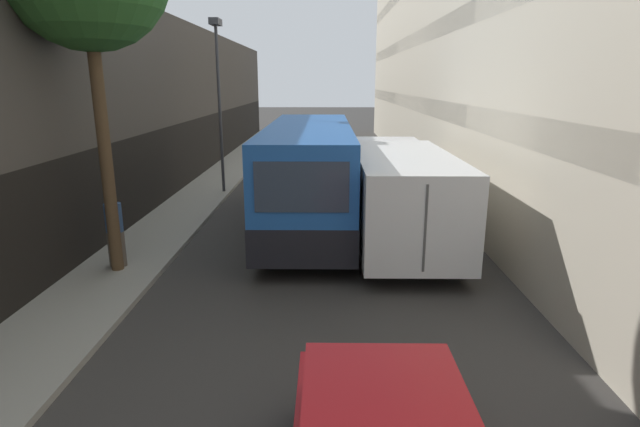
{
  "coord_description": "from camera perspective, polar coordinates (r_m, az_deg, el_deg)",
  "views": [
    {
      "loc": [
        0.11,
        -0.18,
        4.45
      ],
      "look_at": [
        -0.02,
        10.56,
        1.6
      ],
      "focal_mm": 28.0,
      "sensor_mm": 36.0,
      "label": 1
    }
  ],
  "objects": [
    {
      "name": "ground_plane",
      "position": [
        15.82,
        0.27,
        -1.47
      ],
      "size": [
        150.0,
        150.0,
        0.0
      ],
      "primitive_type": "plane",
      "color": "#33302D"
    },
    {
      "name": "sidewalk_left",
      "position": [
        16.56,
        -16.74,
        -1.14
      ],
      "size": [
        2.1,
        60.0,
        0.13
      ],
      "color": "gray",
      "rests_on": "ground_plane"
    },
    {
      "name": "box_truck",
      "position": [
        14.59,
        8.78,
        2.92
      ],
      "size": [
        2.48,
        8.73,
        2.61
      ],
      "color": "silver",
      "rests_on": "ground_plane"
    },
    {
      "name": "building_left_shopfront",
      "position": [
        16.81,
        -24.64,
        9.14
      ],
      "size": [
        2.4,
        60.0,
        6.96
      ],
      "color": "#423D38",
      "rests_on": "ground_plane"
    },
    {
      "name": "bus",
      "position": [
        15.52,
        -1.22,
        4.57
      ],
      "size": [
        2.51,
        9.85,
        3.17
      ],
      "color": "#1E519E",
      "rests_on": "ground_plane"
    },
    {
      "name": "street_lamp",
      "position": [
        20.22,
        -11.58,
        15.35
      ],
      "size": [
        0.36,
        0.8,
        6.6
      ],
      "color": "#38383D",
      "rests_on": "sidewalk_left"
    },
    {
      "name": "pedestrian",
      "position": [
        12.82,
        -22.43,
        -1.51
      ],
      "size": [
        0.42,
        0.4,
        1.78
      ],
      "color": "brown",
      "rests_on": "sidewalk_left"
    }
  ]
}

